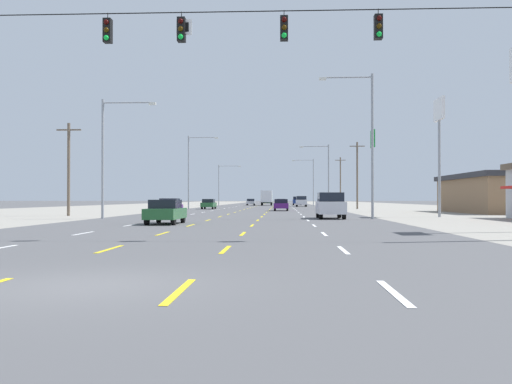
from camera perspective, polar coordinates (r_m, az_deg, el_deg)
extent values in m
plane|color=#4C4C4F|center=(75.80, 0.05, -1.82)|extent=(572.00, 572.00, 0.00)
cube|color=gray|center=(80.80, -17.78, -1.71)|extent=(28.00, 440.00, 0.01)
cube|color=gray|center=(78.67, 18.38, -1.74)|extent=(28.00, 440.00, 0.01)
cube|color=white|center=(25.77, -17.11, -4.03)|extent=(0.14, 2.60, 0.01)
cube|color=white|center=(32.91, -12.68, -3.30)|extent=(0.14, 2.60, 0.01)
cube|color=white|center=(40.19, -9.85, -2.83)|extent=(0.14, 2.60, 0.01)
cube|color=white|center=(47.54, -7.89, -2.50)|extent=(0.14, 2.60, 0.01)
cube|color=white|center=(54.92, -6.46, -2.25)|extent=(0.14, 2.60, 0.01)
cube|color=white|center=(62.34, -5.37, -2.06)|extent=(0.14, 2.60, 0.01)
cube|color=white|center=(69.77, -4.51, -1.91)|extent=(0.14, 2.60, 0.01)
cube|color=white|center=(77.22, -3.81, -1.79)|extent=(0.14, 2.60, 0.01)
cube|color=white|center=(84.67, -3.24, -1.69)|extent=(0.14, 2.60, 0.01)
cube|color=white|center=(92.13, -2.76, -1.61)|extent=(0.14, 2.60, 0.01)
cube|color=white|center=(99.60, -2.35, -1.54)|extent=(0.14, 2.60, 0.01)
cube|color=white|center=(107.07, -2.00, -1.48)|extent=(0.14, 2.60, 0.01)
cube|color=white|center=(114.55, -1.70, -1.43)|extent=(0.14, 2.60, 0.01)
cube|color=white|center=(122.03, -1.43, -1.38)|extent=(0.14, 2.60, 0.01)
cube|color=white|center=(129.51, -1.20, -1.34)|extent=(0.14, 2.60, 0.01)
cube|color=white|center=(136.99, -0.99, -1.30)|extent=(0.14, 2.60, 0.01)
cube|color=white|center=(144.48, -0.80, -1.27)|extent=(0.14, 2.60, 0.01)
cube|color=white|center=(151.97, -0.63, -1.24)|extent=(0.14, 2.60, 0.01)
cube|color=white|center=(159.45, -0.47, -1.21)|extent=(0.14, 2.60, 0.01)
cube|color=white|center=(166.94, -0.33, -1.19)|extent=(0.14, 2.60, 0.01)
cube|color=white|center=(174.43, -0.20, -1.16)|extent=(0.14, 2.60, 0.01)
cube|color=white|center=(181.92, -0.09, -1.14)|extent=(0.14, 2.60, 0.01)
cube|color=white|center=(189.42, 0.02, -1.12)|extent=(0.14, 2.60, 0.01)
cube|color=white|center=(196.91, 0.12, -1.11)|extent=(0.14, 2.60, 0.01)
cube|color=white|center=(204.40, 0.22, -1.09)|extent=(0.14, 2.60, 0.01)
cube|color=white|center=(211.89, 0.30, -1.08)|extent=(0.14, 2.60, 0.01)
cube|color=white|center=(219.39, 0.38, -1.06)|extent=(0.14, 2.60, 0.01)
cube|color=white|center=(226.88, 0.46, -1.05)|extent=(0.14, 2.60, 0.01)
cube|color=yellow|center=(17.56, -14.62, -5.62)|extent=(0.14, 2.60, 0.01)
cube|color=yellow|center=(24.81, -9.46, -4.18)|extent=(0.14, 2.60, 0.01)
cube|color=yellow|center=(32.17, -6.65, -3.38)|extent=(0.14, 2.60, 0.01)
cube|color=yellow|center=(39.58, -4.89, -2.87)|extent=(0.14, 2.60, 0.01)
cube|color=yellow|center=(47.02, -3.69, -2.52)|extent=(0.14, 2.60, 0.01)
cube|color=yellow|center=(54.48, -2.82, -2.27)|extent=(0.14, 2.60, 0.01)
cube|color=yellow|center=(61.95, -2.16, -2.07)|extent=(0.14, 2.60, 0.01)
cube|color=yellow|center=(69.42, -1.64, -1.92)|extent=(0.14, 2.60, 0.01)
cube|color=yellow|center=(76.90, -1.22, -1.80)|extent=(0.14, 2.60, 0.01)
cube|color=yellow|center=(84.38, -0.88, -1.70)|extent=(0.14, 2.60, 0.01)
cube|color=yellow|center=(91.87, -0.59, -1.61)|extent=(0.14, 2.60, 0.01)
cube|color=yellow|center=(99.36, -0.34, -1.54)|extent=(0.14, 2.60, 0.01)
cube|color=yellow|center=(106.85, -0.13, -1.48)|extent=(0.14, 2.60, 0.01)
cube|color=yellow|center=(114.34, 0.05, -1.43)|extent=(0.14, 2.60, 0.01)
cube|color=yellow|center=(121.83, 0.21, -1.38)|extent=(0.14, 2.60, 0.01)
cube|color=yellow|center=(129.32, 0.35, -1.34)|extent=(0.14, 2.60, 0.01)
cube|color=yellow|center=(136.82, 0.48, -1.30)|extent=(0.14, 2.60, 0.01)
cube|color=yellow|center=(144.31, 0.59, -1.27)|extent=(0.14, 2.60, 0.01)
cube|color=yellow|center=(151.81, 0.69, -1.24)|extent=(0.14, 2.60, 0.01)
cube|color=yellow|center=(159.30, 0.79, -1.21)|extent=(0.14, 2.60, 0.01)
cube|color=yellow|center=(166.80, 0.87, -1.19)|extent=(0.14, 2.60, 0.01)
cube|color=yellow|center=(174.29, 0.95, -1.16)|extent=(0.14, 2.60, 0.01)
cube|color=yellow|center=(181.79, 1.02, -1.14)|extent=(0.14, 2.60, 0.01)
cube|color=yellow|center=(189.29, 1.08, -1.12)|extent=(0.14, 2.60, 0.01)
cube|color=yellow|center=(196.78, 1.14, -1.11)|extent=(0.14, 2.60, 0.01)
cube|color=yellow|center=(204.28, 1.20, -1.09)|extent=(0.14, 2.60, 0.01)
cube|color=yellow|center=(211.78, 1.25, -1.08)|extent=(0.14, 2.60, 0.01)
cube|color=yellow|center=(219.28, 1.30, -1.06)|extent=(0.14, 2.60, 0.01)
cube|color=yellow|center=(226.77, 1.34, -1.05)|extent=(0.14, 2.60, 0.01)
cube|color=yellow|center=(9.49, -7.77, -9.91)|extent=(0.14, 2.60, 0.01)
cube|color=yellow|center=(16.86, -3.13, -5.85)|extent=(0.14, 2.60, 0.01)
cube|color=yellow|center=(24.32, -1.34, -4.26)|extent=(0.14, 2.60, 0.01)
cube|color=yellow|center=(31.79, -0.40, -3.41)|extent=(0.14, 2.60, 0.01)
cube|color=yellow|center=(39.28, 0.18, -2.89)|extent=(0.14, 2.60, 0.01)
cube|color=yellow|center=(46.77, 0.58, -2.53)|extent=(0.14, 2.60, 0.01)
cube|color=yellow|center=(54.26, 0.87, -2.27)|extent=(0.14, 2.60, 0.01)
cube|color=yellow|center=(61.75, 1.08, -2.08)|extent=(0.14, 2.60, 0.01)
cube|color=yellow|center=(69.25, 1.25, -1.92)|extent=(0.14, 2.60, 0.01)
cube|color=yellow|center=(76.74, 1.39, -1.80)|extent=(0.14, 2.60, 0.01)
cube|color=yellow|center=(84.24, 1.50, -1.70)|extent=(0.14, 2.60, 0.01)
cube|color=yellow|center=(91.74, 1.60, -1.62)|extent=(0.14, 2.60, 0.01)
cube|color=yellow|center=(99.24, 1.68, -1.54)|extent=(0.14, 2.60, 0.01)
cube|color=yellow|center=(106.73, 1.74, -1.48)|extent=(0.14, 2.60, 0.01)
cube|color=yellow|center=(114.23, 1.80, -1.43)|extent=(0.14, 2.60, 0.01)
cube|color=yellow|center=(121.73, 1.86, -1.38)|extent=(0.14, 2.60, 0.01)
cube|color=yellow|center=(129.23, 1.90, -1.34)|extent=(0.14, 2.60, 0.01)
cube|color=yellow|center=(136.73, 1.94, -1.30)|extent=(0.14, 2.60, 0.01)
cube|color=yellow|center=(144.23, 1.98, -1.27)|extent=(0.14, 2.60, 0.01)
cube|color=yellow|center=(151.73, 2.01, -1.24)|extent=(0.14, 2.60, 0.01)
cube|color=yellow|center=(159.23, 2.04, -1.21)|extent=(0.14, 2.60, 0.01)
cube|color=yellow|center=(166.73, 2.07, -1.19)|extent=(0.14, 2.60, 0.01)
cube|color=yellow|center=(174.22, 2.10, -1.16)|extent=(0.14, 2.60, 0.01)
cube|color=yellow|center=(181.72, 2.12, -1.14)|extent=(0.14, 2.60, 0.01)
cube|color=yellow|center=(189.22, 2.14, -1.12)|extent=(0.14, 2.60, 0.01)
cube|color=yellow|center=(196.72, 2.16, -1.11)|extent=(0.14, 2.60, 0.01)
cube|color=yellow|center=(204.22, 2.18, -1.09)|extent=(0.14, 2.60, 0.01)
cube|color=yellow|center=(211.72, 2.20, -1.07)|extent=(0.14, 2.60, 0.01)
cube|color=yellow|center=(219.22, 2.21, -1.06)|extent=(0.14, 2.60, 0.01)
cube|color=yellow|center=(226.72, 2.23, -1.05)|extent=(0.14, 2.60, 0.01)
cube|color=white|center=(9.51, 13.79, -9.88)|extent=(0.14, 2.60, 0.01)
cube|color=white|center=(16.88, 8.84, -5.84)|extent=(0.14, 2.60, 0.01)
cube|color=white|center=(24.32, 6.93, -4.25)|extent=(0.14, 2.60, 0.01)
cube|color=white|center=(31.80, 5.92, -3.41)|extent=(0.14, 2.60, 0.01)
cube|color=white|center=(39.28, 5.30, -2.89)|extent=(0.14, 2.60, 0.01)
cube|color=white|center=(46.77, 4.87, -2.53)|extent=(0.14, 2.60, 0.01)
cube|color=white|center=(54.26, 4.57, -2.27)|extent=(0.14, 2.60, 0.01)
cube|color=white|center=(61.75, 4.33, -2.08)|extent=(0.14, 2.60, 0.01)
cube|color=white|center=(69.25, 4.15, -1.92)|extent=(0.14, 2.60, 0.01)
cube|color=white|center=(76.75, 4.00, -1.80)|extent=(0.14, 2.60, 0.01)
cube|color=white|center=(84.24, 3.88, -1.70)|extent=(0.14, 2.60, 0.01)
cube|color=white|center=(91.74, 3.78, -1.61)|extent=(0.14, 2.60, 0.01)
cube|color=white|center=(99.24, 3.70, -1.54)|extent=(0.14, 2.60, 0.01)
cube|color=white|center=(106.74, 3.62, -1.48)|extent=(0.14, 2.60, 0.01)
cube|color=white|center=(114.23, 3.56, -1.43)|extent=(0.14, 2.60, 0.01)
cube|color=white|center=(121.73, 3.50, -1.38)|extent=(0.14, 2.60, 0.01)
cube|color=white|center=(129.23, 3.46, -1.34)|extent=(0.14, 2.60, 0.01)
cube|color=white|center=(136.73, 3.41, -1.30)|extent=(0.14, 2.60, 0.01)
cube|color=white|center=(144.23, 3.37, -1.27)|extent=(0.14, 2.60, 0.01)
cube|color=white|center=(151.73, 3.34, -1.24)|extent=(0.14, 2.60, 0.01)
cube|color=white|center=(159.23, 3.30, -1.21)|extent=(0.14, 2.60, 0.01)
cube|color=white|center=(166.73, 3.27, -1.19)|extent=(0.14, 2.60, 0.01)
cube|color=white|center=(174.23, 3.25, -1.16)|extent=(0.14, 2.60, 0.01)
cube|color=white|center=(181.72, 3.22, -1.14)|extent=(0.14, 2.60, 0.01)
cube|color=white|center=(189.22, 3.20, -1.12)|extent=(0.14, 2.60, 0.01)
cube|color=white|center=(196.72, 3.18, -1.11)|extent=(0.14, 2.60, 0.01)
cube|color=white|center=(204.22, 3.16, -1.09)|extent=(0.14, 2.60, 0.01)
cube|color=white|center=(211.72, 3.14, -1.07)|extent=(0.14, 2.60, 0.01)
cube|color=white|center=(219.22, 3.13, -1.06)|extent=(0.14, 2.60, 0.01)
cube|color=white|center=(226.72, 3.11, -1.05)|extent=(0.14, 2.60, 0.01)
cylinder|color=black|center=(22.79, -6.48, 17.66)|extent=(27.38, 0.04, 0.04)
cube|color=white|center=(22.60, -7.30, 16.24)|extent=(0.60, 0.04, 0.60)
cube|color=black|center=(22.58, -7.31, 16.26)|extent=(0.36, 0.01, 0.36)
cube|color=black|center=(22.51, 12.30, 16.03)|extent=(0.30, 0.34, 0.92)
cylinder|color=black|center=(22.68, 12.29, 17.43)|extent=(0.03, 0.03, 0.24)
sphere|color=#2F0402|center=(22.42, 12.38, 16.85)|extent=(0.20, 0.20, 0.20)
sphere|color=#352202|center=(22.33, 12.38, 16.11)|extent=(0.20, 0.20, 0.20)
sphere|color=green|center=(22.24, 12.38, 15.37)|extent=(0.20, 0.20, 0.20)
cube|color=black|center=(22.55, -7.57, 15.99)|extent=(0.30, 0.34, 0.92)
cylinder|color=black|center=(22.72, -7.57, 17.39)|extent=(0.03, 0.03, 0.24)
sphere|color=#2F0402|center=(22.45, -7.66, 16.81)|extent=(0.20, 0.20, 0.20)
sphere|color=#352202|center=(22.37, -7.66, 16.08)|extent=(0.20, 0.20, 0.20)
sphere|color=green|center=(22.28, -7.66, 15.34)|extent=(0.20, 0.20, 0.20)
cube|color=black|center=(23.21, -14.81, 15.52)|extent=(0.30, 0.34, 0.92)
cylinder|color=black|center=(23.37, -14.80, 16.89)|extent=(0.03, 0.03, 0.24)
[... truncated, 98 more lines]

